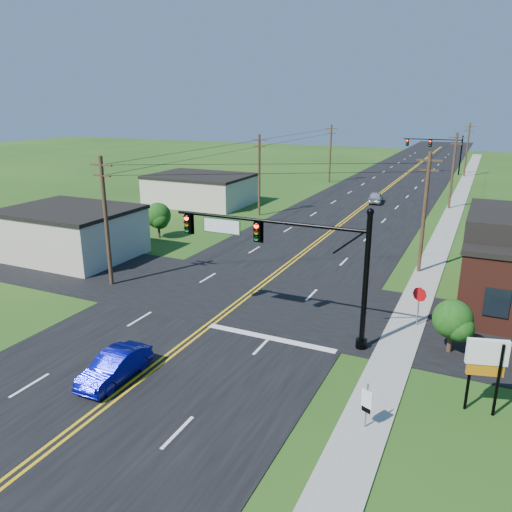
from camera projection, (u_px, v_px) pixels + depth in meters
The scene contains 21 objects.
ground at pixel (128, 385), 22.80m from camera, with size 260.00×260.00×0.00m, color #1B4213.
road_main at pixel (371, 199), 66.08m from camera, with size 16.00×220.00×0.04m, color black.
road_cross at pixel (245, 296), 33.18m from camera, with size 70.00×10.00×0.04m, color black.
sidewalk at pixel (449, 223), 53.17m from camera, with size 2.00×160.00×0.08m, color gray.
signal_mast_main at pixel (284, 251), 26.57m from camera, with size 11.30×0.60×7.48m.
signal_mast_far at pixel (435, 148), 88.91m from camera, with size 10.98×0.60×7.48m.
cream_bldg_near at pixel (71, 232), 41.18m from camera, with size 10.20×8.20×4.10m.
cream_bldg_far at pixel (201, 189), 62.82m from camera, with size 12.20×9.20×3.70m.
utility_pole_left_a at pixel (106, 219), 33.90m from camera, with size 1.80×0.28×9.00m.
utility_pole_left_b at pixel (259, 174), 55.54m from camera, with size 1.80×0.28×9.00m.
utility_pole_left_c at pixel (330, 153), 78.91m from camera, with size 1.80×0.28×9.00m.
utility_pole_right_a at pixel (424, 211), 36.49m from camera, with size 1.80×0.28×9.00m.
utility_pole_right_b at pixel (453, 170), 58.99m from camera, with size 1.80×0.28×9.00m.
utility_pole_right_c at pixel (467, 149), 84.96m from camera, with size 1.80×0.28×9.00m.
shrub_corner at pixel (453, 319), 25.22m from camera, with size 2.00×2.00×2.86m.
tree_left at pixel (158, 215), 46.86m from camera, with size 2.40×2.40×3.37m.
blue_car at pixel (115, 367), 22.99m from camera, with size 1.41×4.06×1.34m, color #070A98.
distant_car at pixel (376, 198), 63.62m from camera, with size 1.66×4.13×1.41m, color #B6B5BA.
route_sign at pixel (367, 403), 19.37m from camera, with size 0.47×0.23×2.01m.
stop_sign at pixel (419, 298), 28.19m from camera, with size 0.81×0.37×2.41m.
pylon_sign at pixel (486, 360), 20.08m from camera, with size 1.61×0.64×3.32m.
Camera 1 is at (13.77, -15.69, 12.36)m, focal length 35.00 mm.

